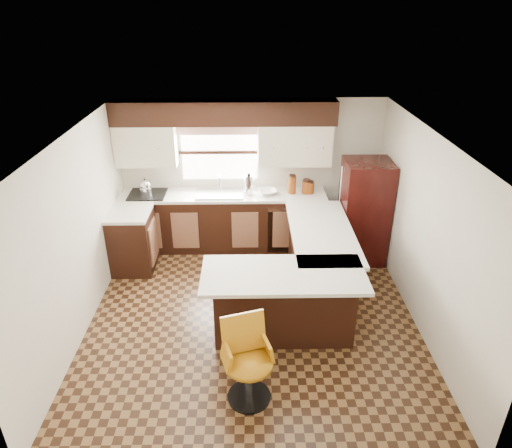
{
  "coord_description": "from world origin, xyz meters",
  "views": [
    {
      "loc": [
        -0.04,
        -4.84,
        3.79
      ],
      "look_at": [
        0.05,
        0.45,
        1.13
      ],
      "focal_mm": 32.0,
      "sensor_mm": 36.0,
      "label": 1
    }
  ],
  "objects_px": {
    "peninsula_long": "(316,261)",
    "bar_chair": "(249,364)",
    "peninsula_return": "(284,304)",
    "refrigerator": "(364,212)"
  },
  "relations": [
    {
      "from": "peninsula_long",
      "to": "bar_chair",
      "type": "relative_size",
      "value": 2.09
    },
    {
      "from": "peninsula_long",
      "to": "peninsula_return",
      "type": "distance_m",
      "value": 1.11
    },
    {
      "from": "peninsula_return",
      "to": "bar_chair",
      "type": "distance_m",
      "value": 1.11
    },
    {
      "from": "peninsula_long",
      "to": "refrigerator",
      "type": "distance_m",
      "value": 1.25
    },
    {
      "from": "refrigerator",
      "to": "peninsula_long",
      "type": "bearing_deg",
      "value": -134.32
    },
    {
      "from": "peninsula_return",
      "to": "bar_chair",
      "type": "height_order",
      "value": "bar_chair"
    },
    {
      "from": "peninsula_long",
      "to": "bar_chair",
      "type": "height_order",
      "value": "bar_chair"
    },
    {
      "from": "peninsula_long",
      "to": "peninsula_return",
      "type": "relative_size",
      "value": 1.18
    },
    {
      "from": "refrigerator",
      "to": "bar_chair",
      "type": "relative_size",
      "value": 1.74
    },
    {
      "from": "bar_chair",
      "to": "refrigerator",
      "type": "bearing_deg",
      "value": 41.2
    }
  ]
}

